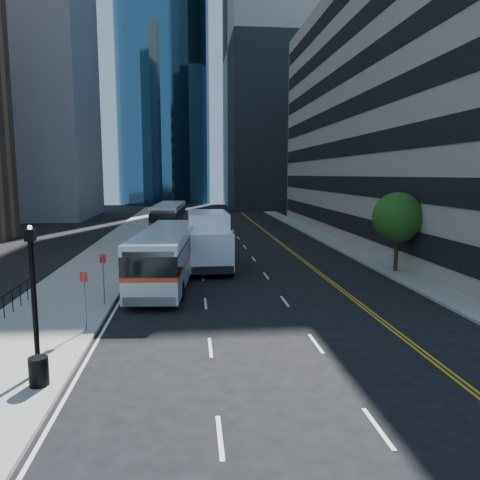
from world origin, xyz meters
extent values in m
plane|color=black|center=(0.00, 0.00, 0.00)|extent=(160.00, 160.00, 0.00)
cube|color=gray|center=(-10.50, 25.00, 0.07)|extent=(5.00, 90.00, 0.15)
cube|color=gray|center=(9.00, 25.00, 0.07)|extent=(2.00, 90.00, 0.15)
cube|color=gray|center=(18.00, 72.00, 30.00)|extent=(30.00, 28.00, 60.00)
cylinder|color=#29506D|center=(-10.00, 85.00, 40.00)|extent=(20.00, 20.00, 80.00)
cube|color=gray|center=(-28.00, 52.00, 17.50)|extent=(18.00, 18.00, 35.00)
cylinder|color=#332114|center=(9.00, 8.00, 1.25)|extent=(0.24, 0.24, 2.20)
sphere|color=#134215|center=(9.00, 8.00, 3.65)|extent=(3.20, 3.20, 3.20)
cylinder|color=black|center=(-9.00, -6.00, 2.25)|extent=(0.16, 0.16, 4.20)
cube|color=black|center=(-9.00, -6.00, 4.53)|extent=(0.28, 0.28, 0.36)
cube|color=silver|center=(-5.64, 6.60, 0.92)|extent=(3.59, 12.40, 1.12)
cube|color=#EA4616|center=(-5.64, 6.60, 1.58)|extent=(3.61, 12.42, 0.22)
cube|color=black|center=(-5.64, 6.60, 2.14)|extent=(3.61, 12.42, 0.92)
cube|color=silver|center=(-5.64, 6.60, 2.90)|extent=(3.59, 12.40, 0.51)
cylinder|color=black|center=(-7.13, 3.03, 0.51)|extent=(0.38, 1.04, 1.02)
cylinder|color=black|center=(-4.73, 2.85, 0.51)|extent=(0.38, 1.04, 1.02)
cylinder|color=black|center=(-6.59, 9.94, 0.51)|extent=(0.38, 1.04, 1.02)
cylinder|color=black|center=(-4.19, 9.75, 0.51)|extent=(0.38, 1.04, 1.02)
cube|color=silver|center=(-6.60, 30.90, 0.93)|extent=(3.35, 12.49, 1.13)
cube|color=red|center=(-6.60, 30.90, 1.60)|extent=(3.37, 12.51, 0.23)
cube|color=black|center=(-6.60, 30.90, 2.16)|extent=(3.37, 12.51, 0.93)
cube|color=silver|center=(-6.60, 30.90, 2.94)|extent=(3.35, 12.49, 0.51)
cylinder|color=black|center=(-8.02, 27.26, 0.51)|extent=(0.36, 1.05, 1.03)
cylinder|color=black|center=(-5.59, 27.13, 0.51)|extent=(0.36, 1.05, 1.03)
cylinder|color=black|center=(-7.64, 34.26, 0.51)|extent=(0.36, 1.05, 1.03)
cylinder|color=black|center=(-5.20, 34.12, 0.51)|extent=(0.36, 1.05, 1.03)
cube|color=white|center=(-2.94, 8.29, 1.62)|extent=(2.74, 2.52, 2.35)
cube|color=black|center=(-2.92, 7.23, 2.07)|extent=(2.49, 0.11, 1.23)
cube|color=white|center=(-3.03, 12.21, 2.30)|extent=(2.80, 5.43, 2.91)
cube|color=black|center=(-3.00, 10.98, 0.62)|extent=(2.25, 7.44, 0.28)
cylinder|color=black|center=(-4.16, 8.04, 0.54)|extent=(0.34, 1.08, 1.08)
cylinder|color=black|center=(-1.71, 8.10, 0.54)|extent=(0.34, 1.08, 1.08)
cylinder|color=black|center=(-4.28, 13.64, 0.54)|extent=(0.34, 1.08, 1.08)
cylinder|color=black|center=(-1.83, 13.69, 0.54)|extent=(0.34, 1.08, 1.08)
cylinder|color=black|center=(-8.69, -6.92, 0.58)|extent=(0.58, 0.58, 0.86)
camera|label=1|loc=(-4.10, -20.62, 6.35)|focal=35.00mm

